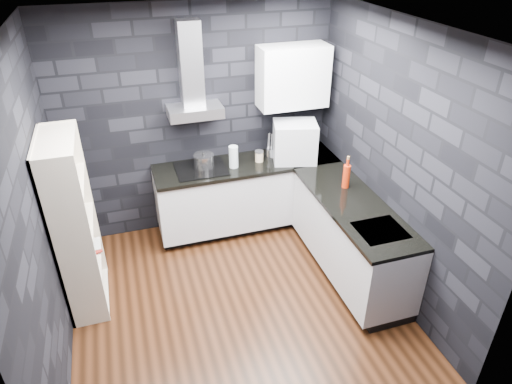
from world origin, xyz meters
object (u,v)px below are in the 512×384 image
glass_vase (234,157)px  red_bottle (346,176)px  fruit_bowl (74,229)px  utensil_crock (269,153)px  appliance_garage (295,143)px  storage_jar (259,157)px  bookshelf (75,226)px  pot (204,161)px

glass_vase → red_bottle: glass_vase is taller
red_bottle → fruit_bowl: size_ratio=1.11×
glass_vase → utensil_crock: glass_vase is taller
glass_vase → red_bottle: 1.31m
fruit_bowl → appliance_garage: bearing=17.6°
storage_jar → bookshelf: bookshelf is taller
appliance_garage → bookshelf: size_ratio=0.28×
storage_jar → red_bottle: size_ratio=0.46×
glass_vase → storage_jar: size_ratio=2.19×
pot → appliance_garage: (1.07, -0.13, 0.15)m
appliance_garage → fruit_bowl: appliance_garage is taller
pot → appliance_garage: 1.09m
appliance_garage → fruit_bowl: 2.62m
storage_jar → bookshelf: 2.21m
red_bottle → appliance_garage: bearing=110.1°
utensil_crock → fruit_bowl: utensil_crock is taller
storage_jar → fruit_bowl: bearing=-157.1°
pot → utensil_crock: bearing=0.7°
storage_jar → red_bottle: red_bottle is taller
glass_vase → red_bottle: size_ratio=1.01×
utensil_crock → pot: bearing=-179.3°
storage_jar → utensil_crock: (0.15, 0.05, 0.00)m
pot → red_bottle: 1.64m
pot → utensil_crock: (0.81, 0.01, -0.02)m
storage_jar → appliance_garage: size_ratio=0.24×
pot → storage_jar: 0.66m
fruit_bowl → storage_jar: bearing=22.9°
glass_vase → storage_jar: glass_vase is taller
fruit_bowl → glass_vase: bearing=25.3°
glass_vase → red_bottle: (1.03, -0.82, -0.00)m
utensil_crock → bookshelf: size_ratio=0.07×
storage_jar → fruit_bowl: size_ratio=0.51×
glass_vase → appliance_garage: (0.74, -0.04, 0.09)m
pot → appliance_garage: size_ratio=0.46×
appliance_garage → glass_vase: bearing=-167.9°
utensil_crock → bookshelf: 2.37m
glass_vase → storage_jar: (0.33, 0.05, -0.07)m
red_bottle → glass_vase: bearing=141.4°
glass_vase → fruit_bowl: glass_vase is taller
utensil_crock → appliance_garage: 0.34m
storage_jar → utensil_crock: bearing=19.3°
pot → red_bottle: red_bottle is taller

